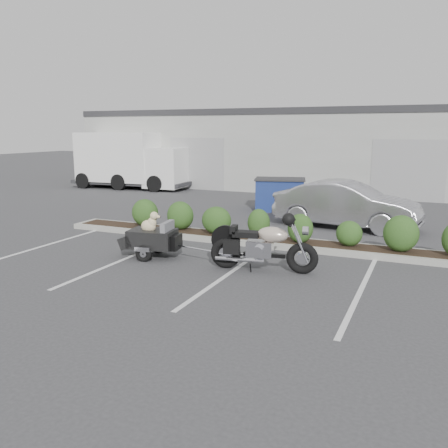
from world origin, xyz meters
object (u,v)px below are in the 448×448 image
at_px(motorcycle, 263,247).
at_px(dumpster, 280,194).
at_px(delivery_truck, 131,162).
at_px(pet_trailer, 152,238).
at_px(sedan, 346,205).

bearing_deg(motorcycle, dumpster, 95.67).
relative_size(dumpster, delivery_truck, 0.33).
relative_size(motorcycle, delivery_truck, 0.37).
xyz_separation_m(dumpster, delivery_truck, (-9.17, 3.64, 0.76)).
distance_m(pet_trailer, sedan, 6.50).
xyz_separation_m(sedan, dumpster, (-2.83, 2.25, -0.11)).
bearing_deg(dumpster, delivery_truck, 143.22).
bearing_deg(delivery_truck, dumpster, -25.00).
relative_size(sedan, delivery_truck, 0.69).
bearing_deg(pet_trailer, delivery_truck, 117.66).
xyz_separation_m(pet_trailer, sedan, (3.62, 5.39, 0.25)).
height_order(motorcycle, sedan, sedan).
distance_m(pet_trailer, dumpster, 7.68).
xyz_separation_m(pet_trailer, dumpster, (0.79, 7.64, 0.14)).
relative_size(motorcycle, dumpster, 1.11).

